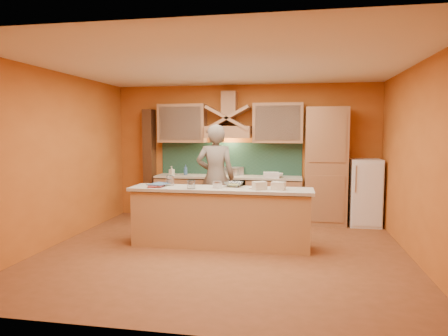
% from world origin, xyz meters
% --- Properties ---
extents(floor, '(5.50, 5.00, 0.01)m').
position_xyz_m(floor, '(0.00, 0.00, 0.00)').
color(floor, brown).
rests_on(floor, ground).
extents(ceiling, '(5.50, 5.00, 0.01)m').
position_xyz_m(ceiling, '(0.00, 0.00, 2.80)').
color(ceiling, white).
rests_on(ceiling, wall_back).
extents(wall_back, '(5.50, 0.02, 2.80)m').
position_xyz_m(wall_back, '(0.00, 2.50, 1.40)').
color(wall_back, '#BD6424').
rests_on(wall_back, floor).
extents(wall_front, '(5.50, 0.02, 2.80)m').
position_xyz_m(wall_front, '(0.00, -2.50, 1.40)').
color(wall_front, '#BD6424').
rests_on(wall_front, floor).
extents(wall_left, '(0.02, 5.00, 2.80)m').
position_xyz_m(wall_left, '(-2.75, 0.00, 1.40)').
color(wall_left, '#BD6424').
rests_on(wall_left, floor).
extents(wall_right, '(0.02, 5.00, 2.80)m').
position_xyz_m(wall_right, '(2.75, 0.00, 1.40)').
color(wall_right, '#BD6424').
rests_on(wall_right, floor).
extents(base_cabinet_left, '(1.10, 0.60, 0.86)m').
position_xyz_m(base_cabinet_left, '(-1.25, 2.20, 0.43)').
color(base_cabinet_left, '#A2704A').
rests_on(base_cabinet_left, floor).
extents(base_cabinet_right, '(1.10, 0.60, 0.86)m').
position_xyz_m(base_cabinet_right, '(0.65, 2.20, 0.43)').
color(base_cabinet_right, '#A2704A').
rests_on(base_cabinet_right, floor).
extents(counter_top, '(3.00, 0.62, 0.04)m').
position_xyz_m(counter_top, '(-0.30, 2.20, 0.90)').
color(counter_top, '#B7AE9B').
rests_on(counter_top, base_cabinet_left).
extents(stove, '(0.60, 0.58, 0.90)m').
position_xyz_m(stove, '(-0.30, 2.20, 0.45)').
color(stove, black).
rests_on(stove, floor).
extents(backsplash, '(3.00, 0.03, 0.70)m').
position_xyz_m(backsplash, '(-0.30, 2.48, 1.25)').
color(backsplash, '#1A392E').
rests_on(backsplash, wall_back).
extents(range_hood, '(0.92, 0.50, 0.24)m').
position_xyz_m(range_hood, '(-0.30, 2.25, 1.82)').
color(range_hood, '#A2704A').
rests_on(range_hood, wall_back).
extents(hood_chimney, '(0.30, 0.30, 0.50)m').
position_xyz_m(hood_chimney, '(-0.30, 2.35, 2.40)').
color(hood_chimney, '#A2704A').
rests_on(hood_chimney, wall_back).
extents(upper_cabinet_left, '(1.00, 0.35, 0.80)m').
position_xyz_m(upper_cabinet_left, '(-1.30, 2.33, 2.00)').
color(upper_cabinet_left, '#A2704A').
rests_on(upper_cabinet_left, wall_back).
extents(upper_cabinet_right, '(1.00, 0.35, 0.80)m').
position_xyz_m(upper_cabinet_right, '(0.70, 2.33, 2.00)').
color(upper_cabinet_right, '#A2704A').
rests_on(upper_cabinet_right, wall_back).
extents(pantry_column, '(0.80, 0.60, 2.30)m').
position_xyz_m(pantry_column, '(1.65, 2.20, 1.15)').
color(pantry_column, '#A2704A').
rests_on(pantry_column, floor).
extents(fridge, '(0.58, 0.60, 1.30)m').
position_xyz_m(fridge, '(2.40, 2.20, 0.65)').
color(fridge, white).
rests_on(fridge, floor).
extents(trim_column_left, '(0.20, 0.30, 2.30)m').
position_xyz_m(trim_column_left, '(-2.05, 2.35, 1.15)').
color(trim_column_left, '#472816').
rests_on(trim_column_left, floor).
extents(island_body, '(2.80, 0.55, 0.88)m').
position_xyz_m(island_body, '(-0.10, 0.30, 0.44)').
color(island_body, tan).
rests_on(island_body, floor).
extents(island_top, '(2.90, 0.62, 0.05)m').
position_xyz_m(island_top, '(-0.10, 0.30, 0.92)').
color(island_top, '#B7AE9B').
rests_on(island_top, island_body).
extents(person, '(0.76, 0.54, 1.97)m').
position_xyz_m(person, '(-0.40, 1.37, 0.98)').
color(person, '#70665B').
rests_on(person, floor).
extents(pot_large, '(0.32, 0.32, 0.15)m').
position_xyz_m(pot_large, '(-0.47, 2.18, 0.97)').
color(pot_large, silver).
rests_on(pot_large, stove).
extents(pot_small, '(0.25, 0.25, 0.15)m').
position_xyz_m(pot_small, '(-0.19, 2.33, 0.98)').
color(pot_small, silver).
rests_on(pot_small, stove).
extents(soap_bottle_a, '(0.12, 0.12, 0.19)m').
position_xyz_m(soap_bottle_a, '(-1.46, 2.06, 1.02)').
color(soap_bottle_a, beige).
rests_on(soap_bottle_a, counter_top).
extents(soap_bottle_b, '(0.10, 0.10, 0.22)m').
position_xyz_m(soap_bottle_b, '(-1.21, 2.23, 1.03)').
color(soap_bottle_b, '#33578D').
rests_on(soap_bottle_b, counter_top).
extents(bowl_back, '(0.28, 0.28, 0.08)m').
position_xyz_m(bowl_back, '(0.70, 2.14, 0.96)').
color(bowl_back, white).
rests_on(bowl_back, counter_top).
extents(dish_rack, '(0.33, 0.27, 0.11)m').
position_xyz_m(dish_rack, '(0.59, 2.03, 0.97)').
color(dish_rack, white).
rests_on(dish_rack, counter_top).
extents(book_lower, '(0.26, 0.33, 0.03)m').
position_xyz_m(book_lower, '(-1.25, 0.22, 0.96)').
color(book_lower, '#AA3C3D').
rests_on(book_lower, island_top).
extents(book_upper, '(0.32, 0.39, 0.03)m').
position_xyz_m(book_upper, '(-1.24, 0.32, 0.98)').
color(book_upper, '#3D6087').
rests_on(book_upper, island_top).
extents(jar_large, '(0.14, 0.14, 0.16)m').
position_xyz_m(jar_large, '(-0.97, 0.44, 1.03)').
color(jar_large, white).
rests_on(jar_large, island_top).
extents(jar_small, '(0.16, 0.16, 0.13)m').
position_xyz_m(jar_small, '(-0.53, 0.12, 1.01)').
color(jar_small, silver).
rests_on(jar_small, island_top).
extents(kitchen_scale, '(0.14, 0.14, 0.09)m').
position_xyz_m(kitchen_scale, '(-0.13, 0.23, 0.99)').
color(kitchen_scale, silver).
rests_on(kitchen_scale, island_top).
extents(mixing_bowl, '(0.33, 0.33, 0.08)m').
position_xyz_m(mixing_bowl, '(0.08, 0.48, 0.98)').
color(mixing_bowl, white).
rests_on(mixing_bowl, island_top).
extents(cloth, '(0.26, 0.20, 0.02)m').
position_xyz_m(cloth, '(0.49, 0.34, 0.95)').
color(cloth, beige).
rests_on(cloth, island_top).
extents(grocery_bag_a, '(0.24, 0.23, 0.12)m').
position_xyz_m(grocery_bag_a, '(0.53, 0.20, 1.01)').
color(grocery_bag_a, beige).
rests_on(grocery_bag_a, island_top).
extents(grocery_bag_b, '(0.23, 0.19, 0.12)m').
position_xyz_m(grocery_bag_b, '(0.81, 0.24, 1.01)').
color(grocery_bag_b, beige).
rests_on(grocery_bag_b, island_top).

